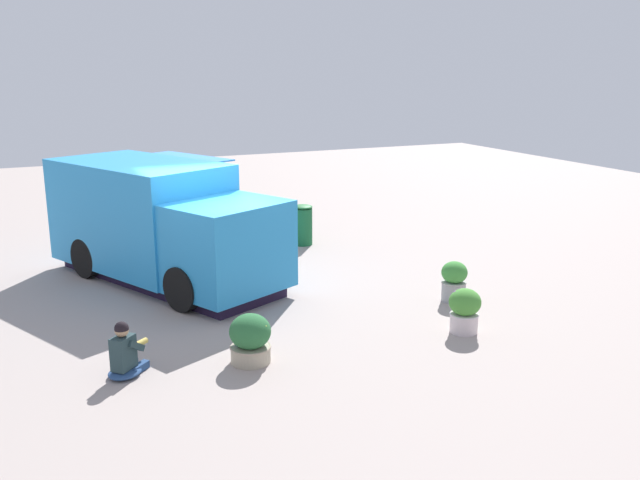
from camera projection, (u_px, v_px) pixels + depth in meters
name	position (u px, v px, depth m)	size (l,w,h in m)	color
ground_plane	(220.00, 295.00, 13.39)	(40.00, 40.00, 0.00)	#9F918B
food_truck	(161.00, 226.00, 14.11)	(5.77, 4.17, 2.39)	#278CD1
person_customer	(125.00, 355.00, 9.88)	(0.71, 0.75, 0.83)	navy
planter_flowering_near	(454.00, 281.00, 12.99)	(0.49, 0.49, 0.76)	#959494
planter_flowering_far	(465.00, 309.00, 11.46)	(0.53, 0.53, 0.75)	silver
planter_flowering_side	(250.00, 339.00, 10.30)	(0.62, 0.62, 0.76)	tan
trash_bin	(303.00, 225.00, 17.02)	(0.48, 0.48, 1.00)	#185D31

